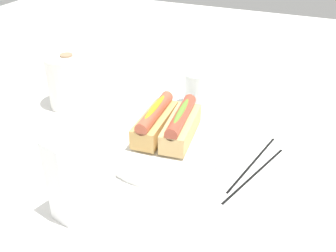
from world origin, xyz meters
TOP-DOWN VIEW (x-y plane):
  - ground_plane at (0.00, 0.00)m, footprint 2.40×2.40m
  - serving_bowl at (0.01, -0.01)m, footprint 0.27×0.27m
  - hotdog_front at (0.02, -0.04)m, footprint 0.15×0.07m
  - hotdog_back at (0.01, 0.02)m, footprint 0.15×0.06m
  - water_glass at (0.22, -0.00)m, footprint 0.07×0.07m
  - paper_towel_roll at (0.11, 0.29)m, footprint 0.11×0.11m
  - napkin_box at (-0.20, 0.05)m, footprint 0.12×0.07m
  - chopstick_near at (0.03, -0.19)m, footprint 0.22×0.05m
  - chopstick_far at (0.00, -0.20)m, footprint 0.21×0.07m

SIDE VIEW (x-z plane):
  - ground_plane at x=0.00m, z-range 0.00..0.00m
  - chopstick_near at x=0.03m, z-range 0.00..0.01m
  - chopstick_far at x=0.00m, z-range 0.00..0.01m
  - serving_bowl at x=0.01m, z-range 0.00..0.04m
  - water_glass at x=0.22m, z-range 0.00..0.09m
  - paper_towel_roll at x=0.11m, z-range 0.00..0.13m
  - hotdog_front at x=0.02m, z-range 0.03..0.10m
  - hotdog_back at x=0.01m, z-range 0.03..0.10m
  - napkin_box at x=-0.20m, z-range 0.00..0.15m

